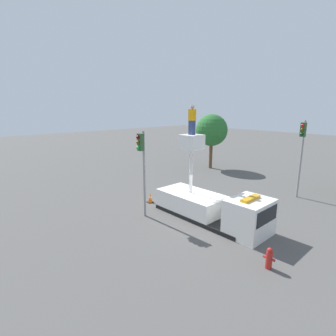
{
  "coord_description": "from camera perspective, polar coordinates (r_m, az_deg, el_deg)",
  "views": [
    {
      "loc": [
        9.66,
        -11.74,
        6.62
      ],
      "look_at": [
        -1.82,
        -1.25,
        3.0
      ],
      "focal_mm": 28.0,
      "sensor_mm": 36.0,
      "label": 1
    }
  ],
  "objects": [
    {
      "name": "fire_hydrant",
      "position": [
        12.32,
        21.15,
        -17.85
      ],
      "size": [
        0.51,
        0.27,
        0.94
      ],
      "color": "#B2231E",
      "rests_on": "ground"
    },
    {
      "name": "worker",
      "position": [
        15.92,
        5.26,
        10.38
      ],
      "size": [
        0.4,
        0.26,
        1.75
      ],
      "color": "navy",
      "rests_on": "bucket_truck"
    },
    {
      "name": "traffic_light_across",
      "position": [
        21.2,
        27.14,
        4.66
      ],
      "size": [
        0.34,
        0.57,
        5.71
      ],
      "color": "gray",
      "rests_on": "ground"
    },
    {
      "name": "bucket_truck",
      "position": [
        15.97,
        9.04,
        -8.09
      ],
      "size": [
        7.21,
        2.37,
        5.0
      ],
      "color": "black",
      "rests_on": "ground"
    },
    {
      "name": "ground_plane",
      "position": [
        16.59,
        7.59,
        -10.53
      ],
      "size": [
        120.0,
        120.0,
        0.0
      ],
      "primitive_type": "plane",
      "color": "#565451"
    },
    {
      "name": "tree_left_bg",
      "position": [
        28.96,
        9.48,
        8.08
      ],
      "size": [
        3.42,
        3.42,
        5.9
      ],
      "color": "brown",
      "rests_on": "ground"
    },
    {
      "name": "traffic_light_pole",
      "position": [
        15.52,
        -5.7,
        2.37
      ],
      "size": [
        0.34,
        0.57,
        5.29
      ],
      "color": "gray",
      "rests_on": "ground"
    },
    {
      "name": "traffic_cone_rear",
      "position": [
        18.76,
        -3.89,
        -6.5
      ],
      "size": [
        0.42,
        0.42,
        0.71
      ],
      "color": "black",
      "rests_on": "ground"
    }
  ]
}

